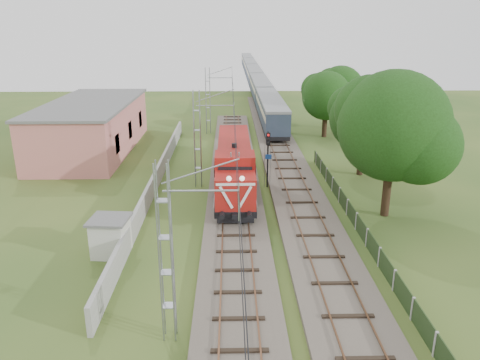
{
  "coord_description": "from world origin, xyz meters",
  "views": [
    {
      "loc": [
        -0.33,
        -25.26,
        13.04
      ],
      "look_at": [
        0.37,
        6.97,
        2.2
      ],
      "focal_mm": 35.0,
      "sensor_mm": 36.0,
      "label": 1
    }
  ],
  "objects_px": {
    "coach_rake": "(254,75)",
    "signal_post": "(268,150)",
    "relay_hut": "(111,236)",
    "locomotive": "(234,164)"
  },
  "relations": [
    {
      "from": "locomotive",
      "to": "signal_post",
      "type": "relative_size",
      "value": 3.42
    },
    {
      "from": "locomotive",
      "to": "relay_hut",
      "type": "relative_size",
      "value": 6.71
    },
    {
      "from": "coach_rake",
      "to": "signal_post",
      "type": "xyz_separation_m",
      "value": [
        -2.24,
        -66.17,
        0.88
      ]
    },
    {
      "from": "coach_rake",
      "to": "relay_hut",
      "type": "height_order",
      "value": "coach_rake"
    },
    {
      "from": "coach_rake",
      "to": "relay_hut",
      "type": "bearing_deg",
      "value": -99.05
    },
    {
      "from": "signal_post",
      "to": "relay_hut",
      "type": "xyz_separation_m",
      "value": [
        -10.16,
        -11.7,
        -2.1
      ]
    },
    {
      "from": "signal_post",
      "to": "relay_hut",
      "type": "relative_size",
      "value": 1.96
    },
    {
      "from": "coach_rake",
      "to": "signal_post",
      "type": "distance_m",
      "value": 66.22
    },
    {
      "from": "coach_rake",
      "to": "signal_post",
      "type": "bearing_deg",
      "value": -91.94
    },
    {
      "from": "relay_hut",
      "to": "signal_post",
      "type": "bearing_deg",
      "value": 49.04
    }
  ]
}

